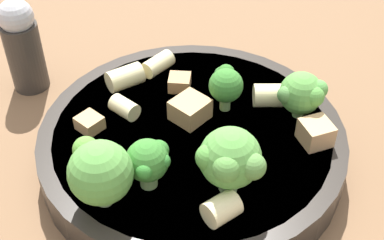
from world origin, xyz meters
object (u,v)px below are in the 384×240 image
(chicken_chunk_0, at_px, (190,110))
(chicken_chunk_2, at_px, (316,133))
(broccoli_floret_2, at_px, (149,161))
(broccoli_floret_1, at_px, (222,82))
(pepper_shaker, at_px, (23,45))
(broccoli_floret_3, at_px, (99,170))
(rigatoni_0, at_px, (124,107))
(pasta_bowl, at_px, (192,142))
(rigatoni_4, at_px, (270,95))
(broccoli_floret_4, at_px, (230,160))
(rigatoni_3, at_px, (125,77))
(broccoli_floret_0, at_px, (302,93))
(rigatoni_1, at_px, (222,209))
(rigatoni_2, at_px, (158,64))
(chicken_chunk_1, at_px, (180,82))
(chicken_chunk_3, at_px, (90,123))

(chicken_chunk_0, bearing_deg, chicken_chunk_2, -151.20)
(broccoli_floret_2, relative_size, chicken_chunk_2, 1.75)
(broccoli_floret_1, height_order, pepper_shaker, pepper_shaker)
(broccoli_floret_3, distance_m, rigatoni_0, 0.08)
(pasta_bowl, height_order, broccoli_floret_3, broccoli_floret_3)
(broccoli_floret_1, relative_size, pepper_shaker, 0.41)
(broccoli_floret_3, bearing_deg, rigatoni_4, -95.93)
(rigatoni_4, bearing_deg, broccoli_floret_4, 112.25)
(rigatoni_4, relative_size, chicken_chunk_0, 1.02)
(broccoli_floret_1, bearing_deg, rigatoni_3, 27.11)
(broccoli_floret_0, height_order, rigatoni_1, broccoli_floret_0)
(rigatoni_0, xyz_separation_m, rigatoni_2, (0.02, -0.05, 0.00))
(chicken_chunk_0, distance_m, pepper_shaker, 0.16)
(broccoli_floret_3, xyz_separation_m, rigatoni_2, (0.08, -0.12, -0.02))
(broccoli_floret_0, relative_size, broccoli_floret_4, 0.77)
(chicken_chunk_1, bearing_deg, rigatoni_1, 146.87)
(chicken_chunk_1, bearing_deg, broccoli_floret_1, -168.70)
(pasta_bowl, height_order, broccoli_floret_4, broccoli_floret_4)
(chicken_chunk_3, bearing_deg, rigatoni_1, -176.79)
(rigatoni_1, bearing_deg, chicken_chunk_2, -90.49)
(broccoli_floret_1, relative_size, rigatoni_4, 1.36)
(rigatoni_4, distance_m, chicken_chunk_0, 0.06)
(broccoli_floret_0, distance_m, broccoli_floret_3, 0.16)
(broccoli_floret_0, bearing_deg, broccoli_floret_2, 77.29)
(broccoli_floret_1, distance_m, chicken_chunk_0, 0.03)
(broccoli_floret_0, xyz_separation_m, broccoli_floret_4, (-0.01, 0.09, 0.01))
(rigatoni_3, height_order, chicken_chunk_2, same)
(broccoli_floret_4, bearing_deg, rigatoni_1, 121.25)
(broccoli_floret_1, relative_size, chicken_chunk_3, 2.05)
(pasta_bowl, bearing_deg, rigatoni_3, -0.39)
(broccoli_floret_2, bearing_deg, broccoli_floret_0, -102.71)
(broccoli_floret_4, height_order, rigatoni_0, broccoli_floret_4)
(chicken_chunk_1, relative_size, chicken_chunk_3, 1.00)
(broccoli_floret_0, distance_m, pepper_shaker, 0.23)
(broccoli_floret_3, xyz_separation_m, rigatoni_1, (-0.06, -0.04, -0.02))
(rigatoni_4, distance_m, pepper_shaker, 0.21)
(broccoli_floret_2, relative_size, chicken_chunk_3, 2.13)
(broccoli_floret_0, height_order, broccoli_floret_2, same)
(chicken_chunk_3, bearing_deg, chicken_chunk_2, -140.00)
(rigatoni_0, height_order, rigatoni_4, rigatoni_4)
(broccoli_floret_3, distance_m, rigatoni_1, 0.08)
(pasta_bowl, distance_m, broccoli_floret_2, 0.07)
(pasta_bowl, xyz_separation_m, broccoli_floret_2, (-0.02, 0.06, 0.03))
(rigatoni_0, height_order, chicken_chunk_0, chicken_chunk_0)
(broccoli_floret_0, relative_size, broccoli_floret_1, 1.06)
(pepper_shaker, bearing_deg, broccoli_floret_4, -177.33)
(broccoli_floret_1, relative_size, chicken_chunk_1, 2.05)
(pasta_bowl, relative_size, rigatoni_3, 8.06)
(chicken_chunk_3, bearing_deg, pasta_bowl, -136.93)
(broccoli_floret_2, height_order, rigatoni_2, broccoli_floret_2)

